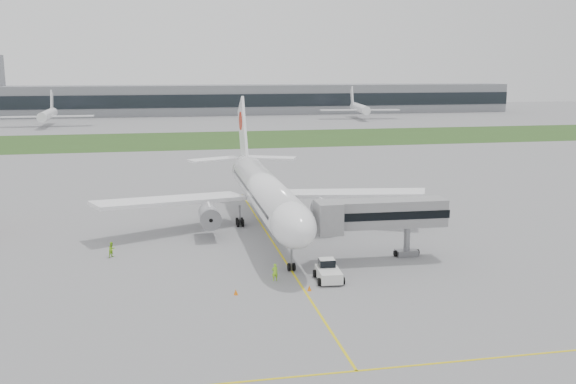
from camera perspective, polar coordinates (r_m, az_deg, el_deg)
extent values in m
plane|color=gray|center=(87.79, -1.66, -4.02)|extent=(600.00, 600.00, 0.00)
cube|color=#304D1D|center=(205.34, -7.27, 4.63)|extent=(600.00, 50.00, 0.02)
cube|color=gray|center=(314.29, -8.75, 8.09)|extent=(320.00, 22.00, 14.00)
cube|color=black|center=(303.32, -8.65, 7.99)|extent=(320.00, 0.60, 6.00)
cylinder|color=white|center=(90.37, -2.10, 0.06)|extent=(5.00, 38.00, 5.00)
ellipsoid|color=white|center=(71.63, 0.39, -2.87)|extent=(5.00, 11.00, 5.00)
cube|color=black|center=(70.47, 0.56, -2.35)|extent=(3.20, 1.54, 1.14)
cone|color=white|center=(111.70, -3.90, 2.59)|extent=(5.00, 10.53, 6.16)
cube|color=white|center=(91.48, -10.36, -0.74)|extent=(22.13, 13.52, 1.70)
cube|color=white|center=(95.38, 5.45, -0.13)|extent=(22.13, 13.52, 1.70)
cylinder|color=#96979B|center=(87.58, -7.00, -2.11)|extent=(2.70, 5.20, 2.70)
cylinder|color=#96979B|center=(90.11, 3.20, -1.67)|extent=(2.70, 5.20, 2.70)
cube|color=white|center=(112.54, -4.04, 5.27)|extent=(0.45, 10.90, 12.76)
cylinder|color=red|center=(113.34, -4.11, 6.33)|extent=(0.60, 3.20, 3.20)
cube|color=white|center=(113.59, -6.57, 2.89)|extent=(9.54, 6.34, 0.35)
cube|color=white|center=(114.82, -1.59, 3.05)|extent=(9.54, 6.34, 0.35)
cylinder|color=gray|center=(73.18, 0.31, -5.86)|extent=(0.24, 0.24, 3.10)
cylinder|color=black|center=(93.92, -4.30, -2.69)|extent=(1.40, 1.10, 1.10)
cylinder|color=black|center=(94.87, -0.46, -2.52)|extent=(1.40, 1.10, 1.10)
cube|color=white|center=(70.24, 3.64, -7.30)|extent=(2.58, 4.34, 1.12)
cube|color=white|center=(70.99, 3.46, -6.30)|extent=(1.77, 1.59, 0.94)
cube|color=black|center=(70.98, 3.46, -6.27)|extent=(1.82, 1.64, 0.80)
cylinder|color=black|center=(71.42, 2.41, -7.25)|extent=(0.38, 0.86, 0.84)
cylinder|color=black|center=(71.89, 4.40, -7.15)|extent=(0.38, 0.86, 0.84)
cylinder|color=black|center=(68.80, 2.83, -7.98)|extent=(0.38, 0.86, 0.84)
cylinder|color=black|center=(69.30, 4.90, -7.87)|extent=(0.38, 0.86, 0.84)
cube|color=gray|center=(77.63, 8.49, -1.87)|extent=(15.26, 3.79, 3.25)
cube|color=black|center=(77.63, 8.49, -1.87)|extent=(15.48, 3.90, 0.97)
cube|color=gray|center=(74.79, 3.59, -2.27)|extent=(2.81, 3.68, 3.68)
cylinder|color=gray|center=(80.01, 10.52, -4.18)|extent=(0.76, 0.76, 4.11)
cube|color=gray|center=(80.47, 10.48, -5.34)|extent=(2.65, 1.61, 0.76)
cylinder|color=black|center=(80.01, 9.53, -5.40)|extent=(0.35, 0.77, 0.76)
cylinder|color=black|center=(80.94, 11.42, -5.28)|extent=(0.35, 0.77, 0.76)
cone|color=orange|center=(66.36, -4.66, -8.85)|extent=(0.44, 0.44, 0.60)
cone|color=orange|center=(67.31, 1.91, -8.52)|extent=(0.44, 0.44, 0.60)
imported|color=#9BED27|center=(70.09, -1.18, -7.14)|extent=(0.77, 0.57, 1.93)
imported|color=#96E125|center=(81.38, -15.39, -4.95)|extent=(1.16, 1.16, 1.90)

